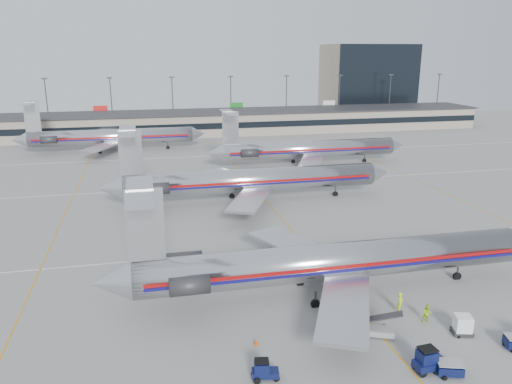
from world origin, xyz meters
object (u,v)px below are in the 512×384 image
object	(u,v)px
belt_loader	(374,329)
jet_second_row	(247,180)
tug_center	(429,361)
uld_container	(463,325)
jet_foreground	(327,261)

from	to	relation	value
belt_loader	jet_second_row	bearing A→B (deg)	118.57
tug_center	jet_second_row	bearing A→B (deg)	90.70
jet_second_row	belt_loader	world-z (taller)	jet_second_row
tug_center	belt_loader	world-z (taller)	belt_loader
tug_center	uld_container	bearing A→B (deg)	30.67
jet_foreground	uld_container	xyz separation A→B (m)	(8.49, -9.29, -2.55)
belt_loader	jet_foreground	bearing A→B (deg)	123.91
jet_foreground	uld_container	bearing A→B (deg)	-47.59
jet_foreground	belt_loader	xyz separation A→B (m)	(1.22, -7.80, -2.80)
jet_foreground	uld_container	size ratio (longest dim) A/B	23.83
jet_second_row	uld_container	world-z (taller)	jet_second_row
jet_foreground	jet_second_row	world-z (taller)	jet_second_row
jet_second_row	uld_container	distance (m)	42.23
uld_container	tug_center	bearing A→B (deg)	-129.27
jet_second_row	uld_container	bearing A→B (deg)	-76.65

